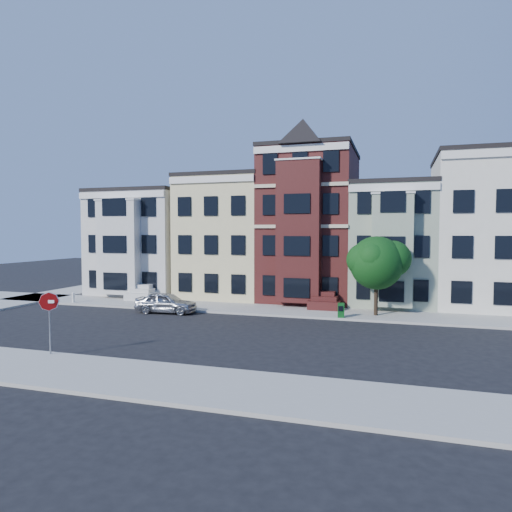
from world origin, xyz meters
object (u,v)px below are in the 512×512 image
(newspaper_box, at_px, (341,310))
(stop_sign, at_px, (50,319))
(street_tree, at_px, (376,267))
(parked_car, at_px, (166,303))
(fire_hydrant, at_px, (73,298))

(newspaper_box, relative_size, stop_sign, 0.29)
(street_tree, distance_m, newspaper_box, 3.73)
(street_tree, distance_m, stop_sign, 19.54)
(parked_car, distance_m, stop_sign, 11.60)
(parked_car, bearing_deg, fire_hydrant, 78.44)
(newspaper_box, distance_m, fire_hydrant, 20.46)
(parked_car, height_order, fire_hydrant, parked_car)
(newspaper_box, xyz_separation_m, fire_hydrant, (-20.46, 0.11, -0.15))
(street_tree, bearing_deg, newspaper_box, -145.21)
(parked_car, bearing_deg, street_tree, -83.22)
(stop_sign, bearing_deg, fire_hydrant, 104.85)
(newspaper_box, bearing_deg, stop_sign, -139.75)
(parked_car, xyz_separation_m, stop_sign, (0.46, -11.54, 1.00))
(fire_hydrant, relative_size, stop_sign, 0.20)
(street_tree, bearing_deg, stop_sign, -133.65)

